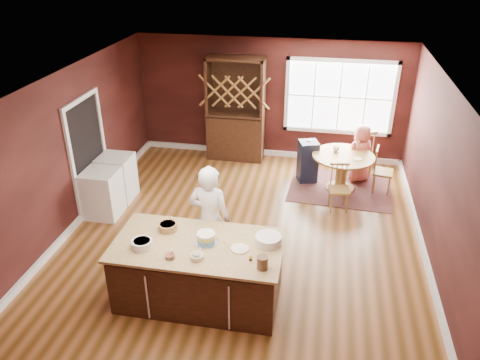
# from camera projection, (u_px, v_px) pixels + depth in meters

# --- Properties ---
(room_shell) EXTENTS (7.00, 7.00, 7.00)m
(room_shell) POSITION_uv_depth(u_px,v_px,m) (243.00, 167.00, 7.39)
(room_shell) COLOR brown
(room_shell) RESTS_ON ground
(window) EXTENTS (2.36, 0.10, 1.66)m
(window) POSITION_uv_depth(u_px,v_px,m) (340.00, 97.00, 10.10)
(window) COLOR white
(window) RESTS_ON room_shell
(doorway) EXTENTS (0.08, 1.26, 2.13)m
(doorway) POSITION_uv_depth(u_px,v_px,m) (89.00, 156.00, 8.55)
(doorway) COLOR white
(doorway) RESTS_ON room_shell
(kitchen_island) EXTENTS (2.29, 1.20, 0.92)m
(kitchen_island) POSITION_uv_depth(u_px,v_px,m) (199.00, 272.00, 6.50)
(kitchen_island) COLOR black
(kitchen_island) RESTS_ON ground
(dining_table) EXTENTS (1.22, 1.22, 0.75)m
(dining_table) POSITION_uv_depth(u_px,v_px,m) (342.00, 165.00, 9.32)
(dining_table) COLOR olive
(dining_table) RESTS_ON ground
(baker) EXTENTS (0.67, 0.47, 1.75)m
(baker) POSITION_uv_depth(u_px,v_px,m) (210.00, 220.00, 6.90)
(baker) COLOR silver
(baker) RESTS_ON ground
(layer_cake) EXTENTS (0.35, 0.35, 0.14)m
(layer_cake) POSITION_uv_depth(u_px,v_px,m) (206.00, 238.00, 6.28)
(layer_cake) COLOR white
(layer_cake) RESTS_ON kitchen_island
(bowl_blue) EXTENTS (0.28, 0.28, 0.11)m
(bowl_blue) POSITION_uv_depth(u_px,v_px,m) (142.00, 244.00, 6.19)
(bowl_blue) COLOR silver
(bowl_blue) RESTS_ON kitchen_island
(bowl_yellow) EXTENTS (0.27, 0.27, 0.10)m
(bowl_yellow) POSITION_uv_depth(u_px,v_px,m) (168.00, 227.00, 6.56)
(bowl_yellow) COLOR #A48C52
(bowl_yellow) RESTS_ON kitchen_island
(bowl_pink) EXTENTS (0.15, 0.15, 0.05)m
(bowl_pink) POSITION_uv_depth(u_px,v_px,m) (170.00, 256.00, 5.99)
(bowl_pink) COLOR silver
(bowl_pink) RESTS_ON kitchen_island
(bowl_olive) EXTENTS (0.17, 0.17, 0.07)m
(bowl_olive) POSITION_uv_depth(u_px,v_px,m) (197.00, 257.00, 5.97)
(bowl_olive) COLOR white
(bowl_olive) RESTS_ON kitchen_island
(drinking_glass) EXTENTS (0.07, 0.07, 0.15)m
(drinking_glass) POSITION_uv_depth(u_px,v_px,m) (227.00, 248.00, 6.08)
(drinking_glass) COLOR white
(drinking_glass) RESTS_ON kitchen_island
(dinner_plate) EXTENTS (0.24, 0.24, 0.02)m
(dinner_plate) POSITION_uv_depth(u_px,v_px,m) (240.00, 248.00, 6.17)
(dinner_plate) COLOR #FBF6BF
(dinner_plate) RESTS_ON kitchen_island
(white_tub) EXTENTS (0.35, 0.35, 0.12)m
(white_tub) POSITION_uv_depth(u_px,v_px,m) (268.00, 240.00, 6.26)
(white_tub) COLOR silver
(white_tub) RESTS_ON kitchen_island
(stoneware_crock) EXTENTS (0.14, 0.14, 0.17)m
(stoneware_crock) POSITION_uv_depth(u_px,v_px,m) (262.00, 263.00, 5.78)
(stoneware_crock) COLOR brown
(stoneware_crock) RESTS_ON kitchen_island
(toy_figurine) EXTENTS (0.05, 0.05, 0.08)m
(toy_figurine) POSITION_uv_depth(u_px,v_px,m) (250.00, 258.00, 5.94)
(toy_figurine) COLOR yellow
(toy_figurine) RESTS_ON kitchen_island
(rug) EXTENTS (2.11, 1.68, 0.01)m
(rug) POSITION_uv_depth(u_px,v_px,m) (340.00, 188.00, 9.57)
(rug) COLOR brown
(rug) RESTS_ON ground
(chair_east) EXTENTS (0.43, 0.45, 0.93)m
(chair_east) POSITION_uv_depth(u_px,v_px,m) (383.00, 170.00, 9.27)
(chair_east) COLOR brown
(chair_east) RESTS_ON ground
(chair_south) EXTENTS (0.43, 0.42, 0.90)m
(chair_south) POSITION_uv_depth(u_px,v_px,m) (339.00, 188.00, 8.65)
(chair_south) COLOR brown
(chair_south) RESTS_ON ground
(chair_north) EXTENTS (0.58, 0.57, 1.06)m
(chair_north) POSITION_uv_depth(u_px,v_px,m) (361.00, 152.00, 9.90)
(chair_north) COLOR brown
(chair_north) RESTS_ON ground
(seated_woman) EXTENTS (0.72, 0.64, 1.23)m
(seated_woman) POSITION_uv_depth(u_px,v_px,m) (360.00, 153.00, 9.62)
(seated_woman) COLOR #BF5C54
(seated_woman) RESTS_ON ground
(high_chair) EXTENTS (0.47, 0.47, 0.92)m
(high_chair) POSITION_uv_depth(u_px,v_px,m) (308.00, 160.00, 9.69)
(high_chair) COLOR #1D263F
(high_chair) RESTS_ON ground
(toddler) EXTENTS (0.18, 0.14, 0.26)m
(toddler) POSITION_uv_depth(u_px,v_px,m) (307.00, 143.00, 9.62)
(toddler) COLOR #8CA5BF
(toddler) RESTS_ON high_chair
(table_plate) EXTENTS (0.19, 0.19, 0.01)m
(table_plate) POSITION_uv_depth(u_px,v_px,m) (358.00, 159.00, 9.06)
(table_plate) COLOR beige
(table_plate) RESTS_ON dining_table
(table_cup) EXTENTS (0.15, 0.15, 0.10)m
(table_cup) POSITION_uv_depth(u_px,v_px,m) (336.00, 149.00, 9.37)
(table_cup) COLOR white
(table_cup) RESTS_ON dining_table
(hutch) EXTENTS (1.27, 0.53, 2.33)m
(hutch) POSITION_uv_depth(u_px,v_px,m) (236.00, 109.00, 10.40)
(hutch) COLOR black
(hutch) RESTS_ON ground
(washer) EXTENTS (0.61, 0.59, 0.88)m
(washer) POSITION_uv_depth(u_px,v_px,m) (102.00, 193.00, 8.48)
(washer) COLOR white
(washer) RESTS_ON ground
(dryer) EXTENTS (0.61, 0.59, 0.89)m
(dryer) POSITION_uv_depth(u_px,v_px,m) (117.00, 177.00, 9.04)
(dryer) COLOR white
(dryer) RESTS_ON ground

